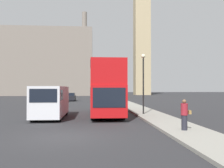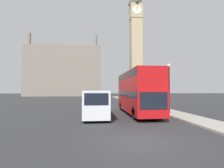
{
  "view_description": "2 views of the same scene",
  "coord_description": "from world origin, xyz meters",
  "views": [
    {
      "loc": [
        1.39,
        -12.08,
        2.3
      ],
      "look_at": [
        3.17,
        11.51,
        2.74
      ],
      "focal_mm": 40.0,
      "sensor_mm": 36.0,
      "label": 1
    },
    {
      "loc": [
        -2.1,
        -8.41,
        2.48
      ],
      "look_at": [
        0.68,
        18.2,
        3.49
      ],
      "focal_mm": 28.0,
      "sensor_mm": 36.0,
      "label": 2
    }
  ],
  "objects": [
    {
      "name": "parked_sedan",
      "position": [
        -2.86,
        35.01,
        0.69
      ],
      "size": [
        1.76,
        4.53,
        1.51
      ],
      "color": "black",
      "rests_on": "ground_plane"
    },
    {
      "name": "white_van",
      "position": [
        -1.9,
        7.62,
        1.33
      ],
      "size": [
        2.16,
        6.15,
        2.47
      ],
      "color": "silver",
      "rests_on": "ground_plane"
    },
    {
      "name": "pedestrian",
      "position": [
        6.12,
        0.55,
        0.95
      ],
      "size": [
        0.51,
        0.35,
        1.59
      ],
      "color": "#23232D",
      "rests_on": "sidewalk_strip"
    },
    {
      "name": "red_double_decker_bus",
      "position": [
        2.46,
        9.74,
        2.45
      ],
      "size": [
        2.54,
        10.39,
        4.42
      ],
      "color": "#B71114",
      "rests_on": "ground_plane"
    },
    {
      "name": "ground_plane",
      "position": [
        0.0,
        0.0,
        0.0
      ],
      "size": [
        300.0,
        300.0,
        0.0
      ],
      "primitive_type": "plane",
      "color": "#28282B"
    },
    {
      "name": "street_lamp",
      "position": [
        5.65,
        8.88,
        3.56
      ],
      "size": [
        0.36,
        0.36,
        5.1
      ],
      "color": "black",
      "rests_on": "sidewalk_strip"
    },
    {
      "name": "sidewalk_strip",
      "position": [
        6.28,
        0.0,
        0.07
      ],
      "size": [
        2.56,
        120.0,
        0.15
      ],
      "color": "gray",
      "rests_on": "ground_plane"
    },
    {
      "name": "clock_tower",
      "position": [
        19.28,
        78.56,
        30.09
      ],
      "size": [
        5.99,
        6.16,
        58.65
      ],
      "color": "tan",
      "rests_on": "ground_plane"
    },
    {
      "name": "building_block_distant",
      "position": [
        -15.44,
        73.29,
        11.03
      ],
      "size": [
        32.92,
        12.89,
        26.84
      ],
      "color": "slate",
      "rests_on": "ground_plane"
    }
  ]
}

